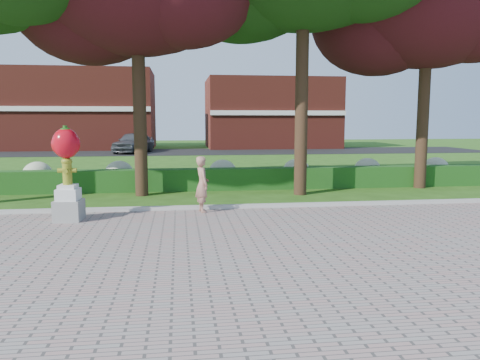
{
  "coord_description": "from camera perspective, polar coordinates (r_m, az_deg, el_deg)",
  "views": [
    {
      "loc": [
        -0.7,
        -10.32,
        2.61
      ],
      "look_at": [
        0.78,
        1.0,
        1.13
      ],
      "focal_mm": 35.0,
      "sensor_mm": 36.0,
      "label": 1
    }
  ],
  "objects": [
    {
      "name": "building_right",
      "position": [
        45.17,
        3.7,
        8.09
      ],
      "size": [
        12.0,
        8.0,
        6.4
      ],
      "primitive_type": "cube",
      "color": "maroon",
      "rests_on": "ground"
    },
    {
      "name": "building_left",
      "position": [
        45.3,
        -19.49,
        8.07
      ],
      "size": [
        14.0,
        8.0,
        7.0
      ],
      "primitive_type": "cube",
      "color": "maroon",
      "rests_on": "ground"
    },
    {
      "name": "lawn_hedge",
      "position": [
        17.48,
        -5.09,
        0.08
      ],
      "size": [
        24.0,
        0.7,
        0.8
      ],
      "primitive_type": "cube",
      "color": "#144212",
      "rests_on": "ground"
    },
    {
      "name": "woman",
      "position": [
        13.06,
        -4.63,
        -0.51
      ],
      "size": [
        0.49,
        0.64,
        1.57
      ],
      "primitive_type": "imported",
      "rotation": [
        0.0,
        0.0,
        1.79
      ],
      "color": "#A97460",
      "rests_on": "walkway"
    },
    {
      "name": "street",
      "position": [
        38.42,
        -6.39,
        3.44
      ],
      "size": [
        50.0,
        8.0,
        0.02
      ],
      "primitive_type": "cube",
      "color": "black",
      "rests_on": "ground"
    },
    {
      "name": "tree_far_right",
      "position": [
        19.68,
        21.63,
        19.66
      ],
      "size": [
        7.88,
        6.72,
        10.21
      ],
      "color": "black",
      "rests_on": "ground"
    },
    {
      "name": "parked_car",
      "position": [
        37.93,
        -12.85,
        4.51
      ],
      "size": [
        3.37,
        5.22,
        1.65
      ],
      "primitive_type": "imported",
      "rotation": [
        0.0,
        0.0,
        -0.32
      ],
      "color": "#46494E",
      "rests_on": "street"
    },
    {
      "name": "hydrangea_row",
      "position": [
        18.48,
        -3.46,
        0.96
      ],
      "size": [
        20.1,
        1.1,
        0.99
      ],
      "color": "#9EAA81",
      "rests_on": "ground"
    },
    {
      "name": "walkway",
      "position": [
        6.87,
        -1.1,
        -14.77
      ],
      "size": [
        40.0,
        14.0,
        0.04
      ],
      "primitive_type": "cube",
      "color": "gray",
      "rests_on": "ground"
    },
    {
      "name": "ground",
      "position": [
        10.67,
        -3.49,
        -6.79
      ],
      "size": [
        100.0,
        100.0,
        0.0
      ],
      "primitive_type": "plane",
      "color": "#274D13",
      "rests_on": "ground"
    },
    {
      "name": "hydrant_sculpture",
      "position": [
        12.63,
        -20.32,
        1.06
      ],
      "size": [
        0.71,
        0.71,
        2.42
      ],
      "rotation": [
        0.0,
        0.0,
        -0.08
      ],
      "color": "gray",
      "rests_on": "walkway"
    },
    {
      "name": "curb",
      "position": [
        13.58,
        -4.38,
        -3.41
      ],
      "size": [
        40.0,
        0.18,
        0.15
      ],
      "primitive_type": "cube",
      "color": "#ADADA5",
      "rests_on": "ground"
    }
  ]
}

